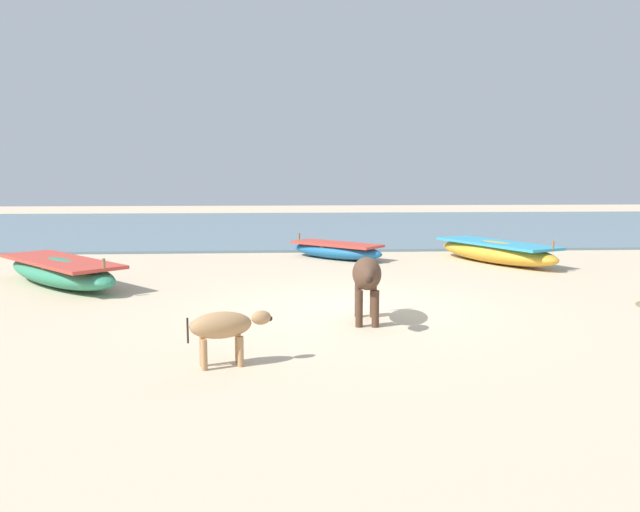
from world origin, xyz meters
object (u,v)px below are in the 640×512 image
(fishing_boat_0, at_px, (60,271))
(calf_near_tan, at_px, (224,327))
(fishing_boat_1, at_px, (496,251))
(fishing_boat_4, at_px, (336,250))
(cow_adult_dark, at_px, (367,276))

(fishing_boat_0, height_order, calf_near_tan, fishing_boat_0)
(fishing_boat_1, xyz_separation_m, fishing_boat_4, (-4.29, 1.11, -0.06))
(fishing_boat_0, distance_m, cow_adult_dark, 7.23)
(fishing_boat_0, relative_size, calf_near_tan, 3.84)
(fishing_boat_4, distance_m, calf_near_tan, 9.96)
(fishing_boat_0, relative_size, cow_adult_dark, 2.48)
(fishing_boat_0, bearing_deg, fishing_boat_4, 78.19)
(fishing_boat_4, xyz_separation_m, cow_adult_dark, (-0.23, -7.60, 0.50))
(cow_adult_dark, bearing_deg, fishing_boat_1, 151.27)
(fishing_boat_4, bearing_deg, calf_near_tan, 119.25)
(fishing_boat_0, distance_m, calf_near_tan, 7.14)
(fishing_boat_0, xyz_separation_m, calf_near_tan, (4.08, -5.85, 0.18))
(fishing_boat_0, relative_size, fishing_boat_4, 1.38)
(fishing_boat_4, bearing_deg, fishing_boat_0, 73.60)
(fishing_boat_0, distance_m, fishing_boat_1, 11.02)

